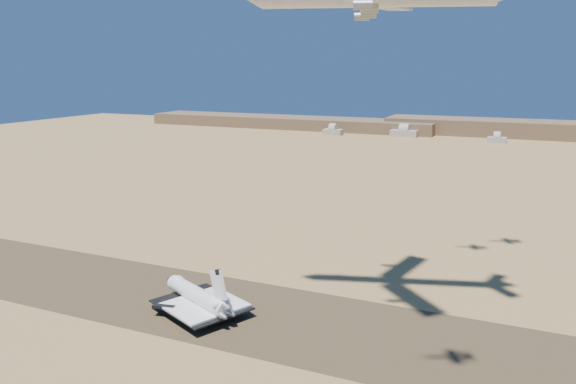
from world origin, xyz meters
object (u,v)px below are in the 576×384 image
at_px(crew_b, 198,326).
at_px(chase_jet_e, 467,0).
at_px(shuttle, 198,297).
at_px(crew_a, 200,326).
at_px(crew_c, 215,321).

relative_size(crew_b, chase_jet_e, 0.11).
distance_m(shuttle, crew_a, 13.60).
xyz_separation_m(shuttle, crew_c, (9.66, -5.23, -4.06)).
bearing_deg(chase_jet_e, shuttle, -151.09).
relative_size(crew_a, crew_c, 1.16).
xyz_separation_m(crew_c, chase_jet_e, (60.14, 77.11, 100.55)).
xyz_separation_m(shuttle, crew_b, (7.02, -10.67, -4.09)).
distance_m(crew_a, chase_jet_e, 144.09).
bearing_deg(chase_jet_e, crew_a, -143.97).
xyz_separation_m(crew_a, crew_b, (-0.54, -0.07, -0.16)).
xyz_separation_m(crew_b, chase_jet_e, (62.79, 82.55, 100.58)).
relative_size(shuttle, crew_c, 22.83).
bearing_deg(shuttle, chase_jet_e, 70.55).
height_order(crew_a, crew_c, crew_a).
bearing_deg(crew_c, crew_b, 80.76).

